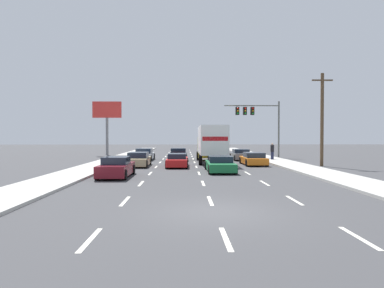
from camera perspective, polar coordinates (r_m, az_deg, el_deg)
name	(u,v)px	position (r m, az deg, el deg)	size (l,w,h in m)	color
ground_plane	(194,160)	(36.56, 0.27, -2.74)	(140.00, 140.00, 0.00)	#3D3D3F
sidewalk_right	(284,163)	(32.94, 15.34, -3.11)	(2.92, 80.00, 0.14)	#B2AFA8
sidewalk_left	(105,163)	(32.40, -14.53, -3.18)	(2.92, 80.00, 0.14)	#B2AFA8
lane_markings	(194,162)	(33.54, 0.42, -3.10)	(6.94, 62.00, 0.01)	silver
car_silver	(145,155)	(36.94, -8.03, -1.80)	(1.94, 4.40, 1.28)	#B7BABF
car_tan	(138,160)	(29.39, -9.05, -2.64)	(1.90, 4.37, 1.22)	tan
car_maroon	(116,168)	(22.00, -12.67, -3.94)	(1.86, 4.31, 1.28)	maroon
car_black	(178,155)	(36.33, -2.33, -1.85)	(1.90, 4.04, 1.31)	black
car_red	(177,161)	(28.62, -2.50, -2.82)	(1.87, 4.69, 1.14)	red
box_truck	(211,142)	(32.64, 3.26, 0.37)	(2.64, 9.32, 3.55)	white
car_green	(220,164)	(24.72, 4.75, -3.45)	(1.99, 4.57, 1.15)	#196B38
car_gray	(241,155)	(37.16, 8.22, -1.84)	(1.91, 4.26, 1.19)	slate
car_orange	(253,159)	(30.83, 10.34, -2.52)	(1.94, 4.26, 1.14)	orange
traffic_signal_mast	(254,115)	(41.49, 10.44, 4.86)	(6.71, 0.69, 6.82)	#595B56
utility_pole_mid	(322,118)	(31.22, 21.12, 4.08)	(1.80, 0.28, 8.01)	brown
roadside_billboard	(107,117)	(47.36, -14.17, 4.43)	(3.91, 0.36, 7.31)	slate
pedestrian_near_corner	(272,151)	(36.59, 13.42, -1.20)	(0.38, 0.38, 1.73)	#1E233F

